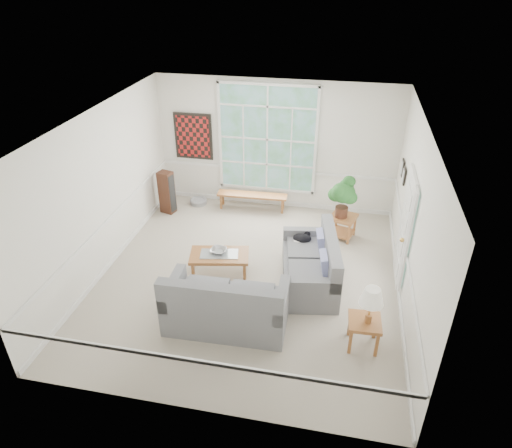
# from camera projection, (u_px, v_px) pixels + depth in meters

# --- Properties ---
(floor) EXTENTS (5.50, 6.00, 0.01)m
(floor) POSITION_uv_depth(u_px,v_px,m) (249.00, 277.00, 8.60)
(floor) COLOR #A69C8B
(floor) RESTS_ON ground
(ceiling) EXTENTS (5.50, 6.00, 0.02)m
(ceiling) POSITION_uv_depth(u_px,v_px,m) (247.00, 122.00, 7.08)
(ceiling) COLOR white
(ceiling) RESTS_ON ground
(wall_back) EXTENTS (5.50, 0.02, 3.00)m
(wall_back) POSITION_uv_depth(u_px,v_px,m) (276.00, 146.00, 10.38)
(wall_back) COLOR white
(wall_back) RESTS_ON ground
(wall_front) EXTENTS (5.50, 0.02, 3.00)m
(wall_front) POSITION_uv_depth(u_px,v_px,m) (193.00, 326.00, 5.31)
(wall_front) COLOR white
(wall_front) RESTS_ON ground
(wall_left) EXTENTS (0.02, 6.00, 3.00)m
(wall_left) POSITION_uv_depth(u_px,v_px,m) (101.00, 193.00, 8.31)
(wall_left) COLOR white
(wall_left) RESTS_ON ground
(wall_right) EXTENTS (0.02, 6.00, 3.00)m
(wall_right) POSITION_uv_depth(u_px,v_px,m) (414.00, 223.00, 7.37)
(wall_right) COLOR white
(wall_right) RESTS_ON ground
(window_back) EXTENTS (2.30, 0.08, 2.40)m
(window_back) POSITION_uv_depth(u_px,v_px,m) (267.00, 139.00, 10.30)
(window_back) COLOR white
(window_back) RESTS_ON wall_back
(entry_door) EXTENTS (0.08, 0.90, 2.10)m
(entry_door) POSITION_uv_depth(u_px,v_px,m) (404.00, 228.00, 8.11)
(entry_door) COLOR white
(entry_door) RESTS_ON floor
(door_sidelight) EXTENTS (0.08, 0.26, 1.90)m
(door_sidelight) POSITION_uv_depth(u_px,v_px,m) (408.00, 241.00, 7.53)
(door_sidelight) COLOR white
(door_sidelight) RESTS_ON wall_right
(wall_art) EXTENTS (0.90, 0.06, 1.10)m
(wall_art) POSITION_uv_depth(u_px,v_px,m) (193.00, 136.00, 10.62)
(wall_art) COLOR #5C1413
(wall_art) RESTS_ON wall_back
(wall_frame_near) EXTENTS (0.04, 0.26, 0.32)m
(wall_frame_near) POSITION_uv_depth(u_px,v_px,m) (404.00, 176.00, 8.83)
(wall_frame_near) COLOR black
(wall_frame_near) RESTS_ON wall_right
(wall_frame_far) EXTENTS (0.04, 0.26, 0.32)m
(wall_frame_far) POSITION_uv_depth(u_px,v_px,m) (402.00, 168.00, 9.17)
(wall_frame_far) COLOR black
(wall_frame_far) RESTS_ON wall_right
(loveseat_right) EXTENTS (1.21, 1.91, 0.97)m
(loveseat_right) POSITION_uv_depth(u_px,v_px,m) (310.00, 261.00, 8.21)
(loveseat_right) COLOR slate
(loveseat_right) RESTS_ON floor
(loveseat_front) EXTENTS (1.96, 1.06, 1.05)m
(loveseat_front) POSITION_uv_depth(u_px,v_px,m) (226.00, 298.00, 7.26)
(loveseat_front) COLOR slate
(loveseat_front) RESTS_ON floor
(coffee_table) EXTENTS (1.19, 0.79, 0.41)m
(coffee_table) POSITION_uv_depth(u_px,v_px,m) (220.00, 263.00, 8.63)
(coffee_table) COLOR brown
(coffee_table) RESTS_ON floor
(pewter_bowl) EXTENTS (0.40, 0.40, 0.09)m
(pewter_bowl) POSITION_uv_depth(u_px,v_px,m) (218.00, 250.00, 8.56)
(pewter_bowl) COLOR #99989E
(pewter_bowl) RESTS_ON coffee_table
(window_bench) EXTENTS (1.66, 0.38, 0.38)m
(window_bench) POSITION_uv_depth(u_px,v_px,m) (252.00, 202.00, 10.83)
(window_bench) COLOR brown
(window_bench) RESTS_ON floor
(end_table) EXTENTS (0.64, 0.64, 0.52)m
(end_table) POSITION_uv_depth(u_px,v_px,m) (342.00, 227.00, 9.69)
(end_table) COLOR brown
(end_table) RESTS_ON floor
(houseplant) EXTENTS (0.74, 0.74, 0.91)m
(houseplant) POSITION_uv_depth(u_px,v_px,m) (343.00, 197.00, 9.32)
(houseplant) COLOR #235A23
(houseplant) RESTS_ON end_table
(side_table) EXTENTS (0.51, 0.51, 0.50)m
(side_table) POSITION_uv_depth(u_px,v_px,m) (363.00, 333.00, 6.97)
(side_table) COLOR brown
(side_table) RESTS_ON floor
(table_lamp) EXTENTS (0.48, 0.48, 0.62)m
(table_lamp) POSITION_uv_depth(u_px,v_px,m) (370.00, 306.00, 6.66)
(table_lamp) COLOR white
(table_lamp) RESTS_ON side_table
(pet_bed) EXTENTS (0.48, 0.48, 0.12)m
(pet_bed) POSITION_uv_depth(u_px,v_px,m) (198.00, 201.00, 11.12)
(pet_bed) COLOR gray
(pet_bed) RESTS_ON floor
(floor_speaker) EXTENTS (0.37, 0.32, 1.01)m
(floor_speaker) POSITION_uv_depth(u_px,v_px,m) (167.00, 192.00, 10.55)
(floor_speaker) COLOR #3D1F13
(floor_speaker) RESTS_ON floor
(cat) EXTENTS (0.41, 0.34, 0.17)m
(cat) POSITION_uv_depth(u_px,v_px,m) (302.00, 238.00, 8.71)
(cat) COLOR black
(cat) RESTS_ON loveseat_right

